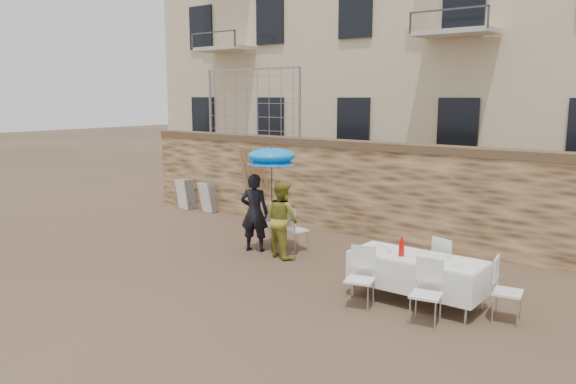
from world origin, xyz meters
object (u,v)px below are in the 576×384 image
Objects in this scene: banquet_table at (417,259)px; chair_stack_right at (211,196)px; table_chair_front_right at (426,293)px; chair_stack_left at (190,193)px; couple_chair_right at (296,229)px; table_chair_side at (508,290)px; table_chair_back at (448,264)px; table_chair_front_left at (360,278)px; man_suit at (254,213)px; umbrella at (272,159)px; soda_bottle at (402,248)px; woman_dress at (282,219)px; couple_chair_left at (271,224)px.

banquet_table is 8.35m from chair_stack_right.
chair_stack_right is at bearing 144.48° from table_chair_front_right.
chair_stack_left is at bearing 146.66° from table_chair_front_right.
couple_chair_right and table_chair_side have the same top height.
couple_chair_right and table_chair_back have the same top height.
table_chair_front_left is at bearing 104.20° from table_chair_side.
table_chair_front_right and table_chair_side have the same top height.
man_suit is 1.75× the size of table_chair_back.
chair_stack_left is at bearing 64.77° from table_chair_side.
table_chair_side is (5.08, -0.74, -1.53)m from umbrella.
man_suit is at bearing -26.88° from chair_stack_left.
banquet_table is at bearing -12.86° from umbrella.
table_chair_side reaches higher than chair_stack_left.
umbrella is 1.62m from couple_chair_right.
soda_bottle is 8.23m from chair_stack_right.
chair_stack_right is (-9.16, 2.96, -0.02)m from table_chair_side.
soda_bottle is 0.27× the size of table_chair_front_right.
table_chair_side is (4.73, -0.64, -0.32)m from woman_dress.
banquet_table is 0.30m from soda_bottle.
umbrella is 1.01× the size of banquet_table.
umbrella is 5.67m from chair_stack_left.
table_chair_front_left is 1.00× the size of table_chair_side.
woman_dress is 5.82m from chair_stack_left.
table_chair_back is (0.80, 1.55, 0.00)m from table_chair_front_left.
couple_chair_left is 1.00× the size of table_chair_front_right.
woman_dress is 5.01m from chair_stack_right.
man_suit is 1.24m from umbrella.
banquet_table is 0.94m from table_chair_front_right.
soda_bottle is at bearing 179.34° from woman_dress.
chair_stack_right is at bearing -56.06° from man_suit.
couple_chair_right is (0.70, 0.55, -0.36)m from man_suit.
table_chair_front_left is 1.74m from table_chair_back.
umbrella is at bearing -28.57° from chair_stack_right.
soda_bottle is (3.88, -0.89, 0.07)m from man_suit.
couple_chair_right is 4.39m from table_chair_front_right.
table_chair_front_right is at bearing 173.96° from woman_dress.
banquet_table is at bearing 36.50° from table_chair_front_left.
woman_dress reaches higher than table_chair_front_right.
couple_chair_left and couple_chair_right have the same top height.
couple_chair_left is 1.00× the size of table_chair_side.
table_chair_side is at bearing 166.89° from table_chair_back.
couple_chair_left is 0.70m from couple_chair_right.
banquet_table is at bearing -19.47° from chair_stack_left.
chair_stack_left is 1.00× the size of chair_stack_right.
table_chair_front_right is (4.58, -2.04, 0.00)m from couple_chair_left.
man_suit is at bearing 169.71° from banquet_table.
woman_dress is at bearing 164.12° from soda_bottle.
umbrella is at bearing 71.16° from couple_chair_right.
chair_stack_left is (-5.33, 2.32, -0.34)m from woman_dress.
table_chair_front_right is at bearing 118.10° from table_chair_back.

